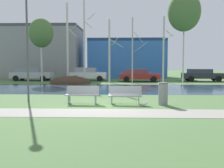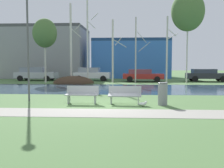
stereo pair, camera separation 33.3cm
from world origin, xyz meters
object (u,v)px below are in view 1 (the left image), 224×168
Objects in this scene: bench_left at (82,94)px; parked_van_nearest_silver at (31,74)px; bench_right at (125,94)px; parked_wagon_fourth_dark at (202,75)px; streetlamp at (27,30)px; parked_sedan_second_white at (88,74)px; seagull at (144,104)px; parked_hatch_third_red at (139,75)px; trash_bin at (163,93)px.

parked_van_nearest_silver is (-8.60, 17.94, 0.35)m from bench_left.
parked_wagon_fourth_dark is (8.91, 17.64, 0.27)m from bench_right.
streetlamp reaches higher than parked_wagon_fourth_dark.
bench_left is 0.38× the size of parked_sedan_second_white.
parked_hatch_third_red is at bearing 87.11° from seagull.
parked_van_nearest_silver is 12.47m from parked_hatch_third_red.
bench_left is 0.29× the size of streetlamp.
parked_sedan_second_white is 12.97m from parked_wagon_fourth_dark.
parked_hatch_third_red is 0.98× the size of parked_wagon_fourth_dark.
bench_left is at bearing -121.95° from parked_wagon_fourth_dark.
parked_hatch_third_red reaches higher than bench_right.
bench_right is at bearing -77.19° from parked_sedan_second_white.
trash_bin is 7.57m from streetlamp.
streetlamp reaches higher than bench_left.
parked_hatch_third_red is (0.89, 17.56, 0.60)m from seagull.
bench_left is 1.00× the size of bench_right.
parked_van_nearest_silver reaches higher than seagull.
bench_left is at bearing -13.83° from streetlamp.
trash_bin is at bearing -3.38° from bench_left.
seagull is (-0.95, -0.50, -0.43)m from trash_bin.
bench_right is 0.36× the size of parked_hatch_third_red.
parked_sedan_second_white reaches higher than bench_right.
seagull is 0.07× the size of streetlamp.
streetlamp is 22.12m from parked_wagon_fourth_dark.
parked_hatch_third_red is at bearing -5.08° from parked_van_nearest_silver.
streetlamp is at bearing 171.84° from bench_right.
bench_left is 0.35× the size of parked_wagon_fourth_dark.
bench_right is 6.01m from streetlamp.
parked_hatch_third_red reaches higher than bench_left.
parked_van_nearest_silver is at bearing 121.72° from seagull.
seagull is 21.96m from parked_van_nearest_silver.
parked_sedan_second_white is at bearing 104.79° from seagull.
parked_sedan_second_white is (-1.97, 17.87, 0.33)m from bench_left.
trash_bin is 22.05m from parked_van_nearest_silver.
bench_right is 0.34× the size of parked_van_nearest_silver.
parked_wagon_fourth_dark reaches higher than parked_hatch_third_red.
streetlamp is at bearing -93.21° from parked_sedan_second_white.
trash_bin is 0.26× the size of parked_sedan_second_white.
parked_van_nearest_silver is at bearing 115.60° from bench_left.
trash_bin is 19.24m from parked_wagon_fourth_dark.
seagull is at bearing -13.87° from bench_left.
parked_van_nearest_silver is 1.05× the size of parked_wagon_fourth_dark.
bench_left is at bearing 180.00° from bench_right.
bench_right is at bearing 139.41° from seagull.
bench_right is at bearing -116.79° from parked_wagon_fourth_dark.
seagull is at bearing -113.69° from parked_wagon_fourth_dark.
trash_bin is (3.89, -0.23, 0.08)m from bench_left.
parked_hatch_third_red is at bearing 90.22° from trash_bin.
bench_left reaches higher than seagull.
parked_sedan_second_white is at bearing 179.00° from parked_wagon_fourth_dark.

